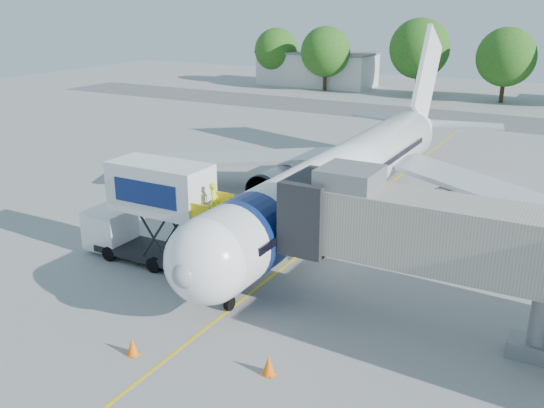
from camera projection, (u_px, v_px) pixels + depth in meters
The scene contains 14 objects.
ground at pixel (318, 240), 35.01m from camera, with size 160.00×160.00×0.00m, color #969693.
guidance_line at pixel (318, 240), 35.01m from camera, with size 0.15×70.00×0.01m, color yellow.
taxiway_strip at pixel (471, 120), 69.82m from camera, with size 120.00×10.00×0.01m, color #59595B.
aircraft at pixel (348, 174), 37.48m from camera, with size 34.17×37.73×11.35m.
jet_bridge at pixel (430, 233), 24.15m from camera, with size 13.90×3.20×6.60m.
catering_hiloader at pixel (152, 213), 31.18m from camera, with size 8.50×2.44×5.50m.
ground_tug at pixel (173, 389), 20.32m from camera, with size 4.34×3.38×1.54m.
safety_cone_a at pixel (269, 365), 22.35m from camera, with size 0.49×0.49×0.78m.
safety_cone_b at pixel (132, 347), 23.59m from camera, with size 0.46×0.46×0.74m.
outbuilding_left at pixel (317, 69), 96.71m from camera, with size 18.40×8.40×5.30m.
tree_a at pixel (276, 50), 97.02m from camera, with size 6.98×6.98×8.90m.
tree_b at pixel (326, 52), 90.27m from camera, with size 7.42×7.42×9.46m.
tree_c at pixel (419, 49), 85.45m from camera, with size 8.46×8.46×10.79m.
tree_d at pixel (506, 57), 79.47m from camera, with size 7.71×7.71×9.83m.
Camera 1 is at (13.36, -29.73, 13.21)m, focal length 40.00 mm.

